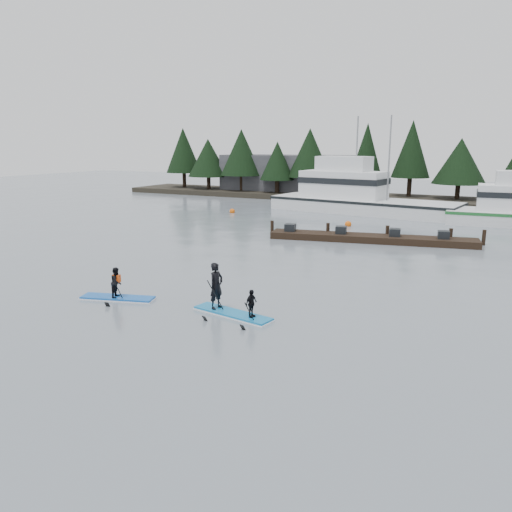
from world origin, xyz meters
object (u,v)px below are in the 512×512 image
at_px(paddleboard_solo, 117,288).
at_px(paddleboard_duo, 227,297).
at_px(floating_dock, 371,238).
at_px(fishing_boat_large, 358,204).

xyz_separation_m(paddleboard_solo, paddleboard_duo, (5.01, 0.49, 0.19)).
xyz_separation_m(floating_dock, paddleboard_duo, (-1.31, -16.82, 0.43)).
xyz_separation_m(fishing_boat_large, paddleboard_solo, (-1.43, -31.45, -0.29)).
relative_size(floating_dock, paddleboard_solo, 4.24).
bearing_deg(paddleboard_duo, fishing_boat_large, 106.93).
xyz_separation_m(floating_dock, paddleboard_solo, (-6.31, -17.31, 0.24)).
relative_size(paddleboard_solo, paddleboard_duo, 0.93).
height_order(floating_dock, paddleboard_solo, paddleboard_solo).
xyz_separation_m(fishing_boat_large, paddleboard_duo, (3.57, -30.97, -0.10)).
distance_m(fishing_boat_large, paddleboard_solo, 31.49).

